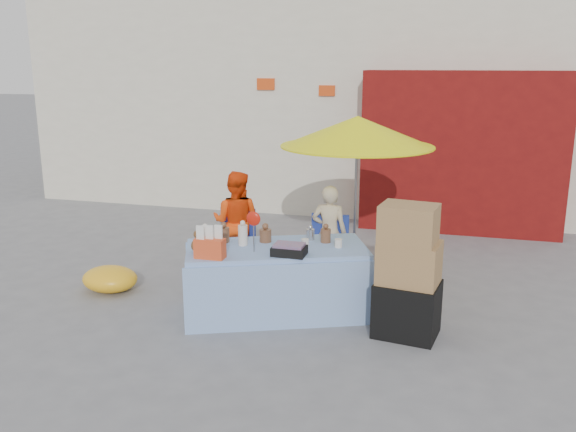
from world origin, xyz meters
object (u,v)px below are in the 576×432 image
(box_stack, at_px, (408,276))
(chair_left, at_px, (234,255))
(vendor_orange, at_px, (236,222))
(umbrella, at_px, (357,132))
(market_table, at_px, (276,279))
(vendor_beige, at_px, (329,233))
(chair_right, at_px, (327,264))

(box_stack, bearing_deg, chair_left, 151.54)
(vendor_orange, bearing_deg, umbrella, -175.02)
(market_table, height_order, chair_left, market_table)
(umbrella, bearing_deg, vendor_beige, -153.43)
(chair_left, bearing_deg, vendor_beige, 5.58)
(chair_right, distance_m, box_stack, 1.73)
(chair_right, bearing_deg, vendor_beige, 89.39)
(market_table, distance_m, box_stack, 1.48)
(vendor_beige, height_order, umbrella, umbrella)
(market_table, bearing_deg, umbrella, 42.21)
(chair_right, height_order, box_stack, box_stack)
(chair_left, bearing_deg, umbrella, 9.85)
(vendor_orange, bearing_deg, vendor_beige, 179.46)
(chair_right, distance_m, umbrella, 1.69)
(chair_right, relative_size, vendor_orange, 0.63)
(vendor_orange, height_order, box_stack, box_stack)
(vendor_beige, relative_size, box_stack, 0.90)
(umbrella, bearing_deg, box_stack, -62.84)
(chair_left, distance_m, vendor_beige, 1.31)
(chair_left, relative_size, umbrella, 0.41)
(market_table, bearing_deg, chair_left, 107.44)
(umbrella, height_order, box_stack, umbrella)
(vendor_orange, distance_m, umbrella, 1.97)
(chair_right, bearing_deg, umbrella, 42.90)
(vendor_orange, distance_m, box_stack, 2.74)
(market_table, height_order, vendor_orange, vendor_orange)
(market_table, xyz_separation_m, chair_right, (0.35, 1.08, -0.14))
(chair_left, height_order, box_stack, box_stack)
(vendor_orange, relative_size, umbrella, 0.65)
(vendor_orange, relative_size, box_stack, 0.99)
(chair_left, relative_size, vendor_orange, 0.63)
(market_table, xyz_separation_m, umbrella, (0.65, 1.37, 1.50))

